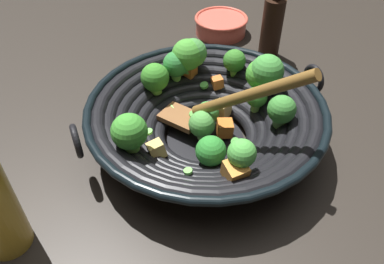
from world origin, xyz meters
The scene contains 4 objects.
ground_plane centered at (0.00, 0.00, 0.00)m, with size 4.00×4.00×0.00m, color #28231E.
wok centered at (0.00, 0.00, 0.06)m, with size 0.40×0.40×0.21m.
soy_sauce_bottle centered at (0.34, 0.02, 0.07)m, with size 0.05×0.05×0.18m.
prep_bowl centered at (0.38, 0.16, 0.02)m, with size 0.13×0.13×0.04m.
Camera 1 is at (-0.44, -0.23, 0.48)m, focal length 35.95 mm.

